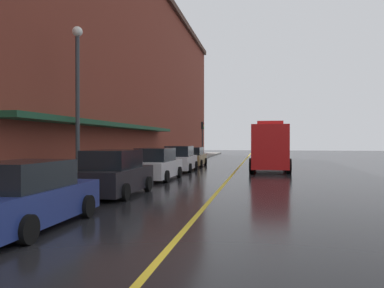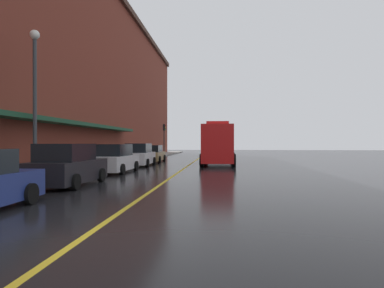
{
  "view_description": "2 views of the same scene",
  "coord_description": "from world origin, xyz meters",
  "views": [
    {
      "loc": [
        1.86,
        -7.19,
        2.2
      ],
      "look_at": [
        -2.39,
        16.68,
        1.97
      ],
      "focal_mm": 36.87,
      "sensor_mm": 36.0,
      "label": 1
    },
    {
      "loc": [
        2.69,
        -6.39,
        1.85
      ],
      "look_at": [
        -0.25,
        27.19,
        1.73
      ],
      "focal_mm": 31.68,
      "sensor_mm": 36.0,
      "label": 2
    }
  ],
  "objects": [
    {
      "name": "parked_car_3",
      "position": [
        -3.9,
        20.26,
        0.84
      ],
      "size": [
        2.13,
        4.58,
        1.8
      ],
      "rotation": [
        0.0,
        0.0,
        1.59
      ],
      "color": "silver",
      "rests_on": "ground"
    },
    {
      "name": "lane_center_stripe",
      "position": [
        0.0,
        25.0,
        0.0
      ],
      "size": [
        0.16,
        70.0,
        0.01
      ],
      "primitive_type": "cube",
      "color": "gold",
      "rests_on": "ground"
    },
    {
      "name": "parked_car_0",
      "position": [
        -3.9,
        1.73,
        0.79
      ],
      "size": [
        2.03,
        4.79,
        1.68
      ],
      "rotation": [
        0.0,
        0.0,
        1.58
      ],
      "color": "navy",
      "rests_on": "ground"
    },
    {
      "name": "fire_truck",
      "position": [
        2.43,
        22.26,
        1.66
      ],
      "size": [
        2.84,
        8.02,
        3.49
      ],
      "rotation": [
        0.0,
        0.0,
        -1.58
      ],
      "color": "red",
      "rests_on": "ground"
    },
    {
      "name": "sidewalk_left",
      "position": [
        -6.2,
        25.0,
        0.07
      ],
      "size": [
        2.4,
        70.0,
        0.15
      ],
      "primitive_type": "cube",
      "color": "gray",
      "rests_on": "ground"
    },
    {
      "name": "parking_meter_0",
      "position": [
        -5.35,
        19.73,
        1.06
      ],
      "size": [
        0.14,
        0.18,
        1.33
      ],
      "color": "#4C4C51",
      "rests_on": "sidewalk_left"
    },
    {
      "name": "street_lamp_left",
      "position": [
        -5.95,
        8.61,
        4.4
      ],
      "size": [
        0.44,
        0.44,
        6.94
      ],
      "color": "#33383D",
      "rests_on": "sidewalk_left"
    },
    {
      "name": "parked_car_1",
      "position": [
        -3.96,
        7.74,
        0.84
      ],
      "size": [
        2.15,
        4.57,
        1.81
      ],
      "rotation": [
        0.0,
        0.0,
        1.56
      ],
      "color": "black",
      "rests_on": "ground"
    },
    {
      "name": "parked_car_2",
      "position": [
        -3.94,
        14.09,
        0.83
      ],
      "size": [
        2.17,
        4.7,
        1.77
      ],
      "rotation": [
        0.0,
        0.0,
        1.55
      ],
      "color": "silver",
      "rests_on": "ground"
    },
    {
      "name": "parking_meter_2",
      "position": [
        -5.35,
        11.86,
        1.06
      ],
      "size": [
        0.14,
        0.18,
        1.33
      ],
      "color": "#4C4C51",
      "rests_on": "sidewalk_left"
    },
    {
      "name": "traffic_light_near",
      "position": [
        -5.29,
        40.2,
        3.16
      ],
      "size": [
        0.38,
        0.36,
        4.3
      ],
      "color": "#232326",
      "rests_on": "sidewalk_left"
    },
    {
      "name": "brick_building_left",
      "position": [
        -13.34,
        24.0,
        8.31
      ],
      "size": [
        13.04,
        64.0,
        16.61
      ],
      "color": "maroon",
      "rests_on": "ground"
    },
    {
      "name": "parked_car_4",
      "position": [
        -3.97,
        25.64,
        0.77
      ],
      "size": [
        2.18,
        4.76,
        1.62
      ],
      "rotation": [
        0.0,
        0.0,
        1.59
      ],
      "color": "#A5844C",
      "rests_on": "ground"
    },
    {
      "name": "ground_plane",
      "position": [
        0.0,
        25.0,
        0.0
      ],
      "size": [
        112.0,
        112.0,
        0.0
      ],
      "primitive_type": "plane",
      "color": "black"
    },
    {
      "name": "parking_meter_1",
      "position": [
        -5.35,
        14.71,
        1.06
      ],
      "size": [
        0.14,
        0.18,
        1.33
      ],
      "color": "#4C4C51",
      "rests_on": "sidewalk_left"
    }
  ]
}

